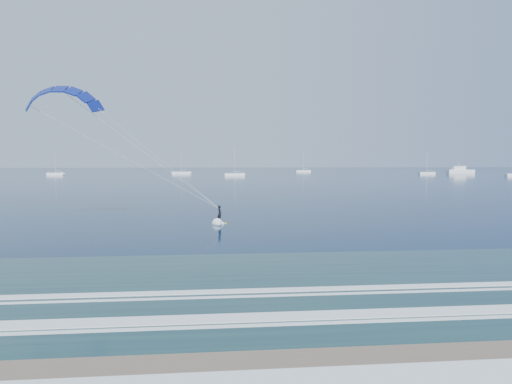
{
  "coord_description": "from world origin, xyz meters",
  "views": [
    {
      "loc": [
        -6.24,
        -13.44,
        6.71
      ],
      "look_at": [
        -2.28,
        27.68,
        3.89
      ],
      "focal_mm": 32.0,
      "sensor_mm": 36.0,
      "label": 1
    }
  ],
  "objects_px": {
    "sailboat_3": "(235,174)",
    "sailboat_5": "(427,173)",
    "sailboat_4": "(303,171)",
    "sailboat_1": "(55,174)",
    "sailboat_2": "(181,173)",
    "kitesurfer_rig": "(142,151)",
    "motor_yacht": "(460,171)"
  },
  "relations": [
    {
      "from": "sailboat_3",
      "to": "sailboat_5",
      "type": "relative_size",
      "value": 1.12
    },
    {
      "from": "sailboat_4",
      "to": "sailboat_1",
      "type": "bearing_deg",
      "value": -159.44
    },
    {
      "from": "sailboat_1",
      "to": "sailboat_2",
      "type": "height_order",
      "value": "sailboat_2"
    },
    {
      "from": "sailboat_1",
      "to": "sailboat_4",
      "type": "relative_size",
      "value": 0.87
    },
    {
      "from": "sailboat_1",
      "to": "sailboat_3",
      "type": "height_order",
      "value": "sailboat_3"
    },
    {
      "from": "sailboat_1",
      "to": "sailboat_3",
      "type": "distance_m",
      "value": 85.09
    },
    {
      "from": "kitesurfer_rig",
      "to": "sailboat_2",
      "type": "distance_m",
      "value": 190.62
    },
    {
      "from": "motor_yacht",
      "to": "sailboat_5",
      "type": "distance_m",
      "value": 28.03
    },
    {
      "from": "sailboat_3",
      "to": "sailboat_5",
      "type": "xyz_separation_m",
      "value": [
        96.46,
        13.17,
        -0.01
      ]
    },
    {
      "from": "sailboat_4",
      "to": "kitesurfer_rig",
      "type": "bearing_deg",
      "value": -105.38
    },
    {
      "from": "motor_yacht",
      "to": "sailboat_1",
      "type": "relative_size",
      "value": 1.39
    },
    {
      "from": "motor_yacht",
      "to": "kitesurfer_rig",
      "type": "bearing_deg",
      "value": -126.83
    },
    {
      "from": "sailboat_1",
      "to": "sailboat_5",
      "type": "relative_size",
      "value": 0.94
    },
    {
      "from": "sailboat_1",
      "to": "sailboat_3",
      "type": "xyz_separation_m",
      "value": [
        83.31,
        -17.31,
        0.01
      ]
    },
    {
      "from": "kitesurfer_rig",
      "to": "sailboat_3",
      "type": "xyz_separation_m",
      "value": [
        16.97,
        158.18,
        -7.0
      ]
    },
    {
      "from": "sailboat_5",
      "to": "sailboat_2",
      "type": "bearing_deg",
      "value": 171.2
    },
    {
      "from": "motor_yacht",
      "to": "sailboat_3",
      "type": "height_order",
      "value": "sailboat_3"
    },
    {
      "from": "sailboat_2",
      "to": "sailboat_5",
      "type": "distance_m",
      "value": 123.73
    },
    {
      "from": "kitesurfer_rig",
      "to": "sailboat_4",
      "type": "relative_size",
      "value": 1.73
    },
    {
      "from": "kitesurfer_rig",
      "to": "sailboat_3",
      "type": "height_order",
      "value": "kitesurfer_rig"
    },
    {
      "from": "kitesurfer_rig",
      "to": "sailboat_5",
      "type": "xyz_separation_m",
      "value": [
        113.43,
        171.35,
        -7.01
      ]
    },
    {
      "from": "kitesurfer_rig",
      "to": "sailboat_1",
      "type": "distance_m",
      "value": 187.74
    },
    {
      "from": "sailboat_5",
      "to": "kitesurfer_rig",
      "type": "bearing_deg",
      "value": -123.5
    },
    {
      "from": "sailboat_5",
      "to": "motor_yacht",
      "type": "bearing_deg",
      "value": 27.96
    },
    {
      "from": "sailboat_1",
      "to": "sailboat_2",
      "type": "relative_size",
      "value": 0.81
    },
    {
      "from": "sailboat_1",
      "to": "sailboat_5",
      "type": "height_order",
      "value": "sailboat_5"
    },
    {
      "from": "sailboat_1",
      "to": "kitesurfer_rig",
      "type": "bearing_deg",
      "value": -69.29
    },
    {
      "from": "sailboat_2",
      "to": "sailboat_4",
      "type": "distance_m",
      "value": 77.71
    },
    {
      "from": "motor_yacht",
      "to": "sailboat_2",
      "type": "bearing_deg",
      "value": 177.74
    },
    {
      "from": "motor_yacht",
      "to": "sailboat_4",
      "type": "distance_m",
      "value": 86.04
    },
    {
      "from": "sailboat_5",
      "to": "sailboat_4",
      "type": "bearing_deg",
      "value": 134.95
    },
    {
      "from": "sailboat_1",
      "to": "sailboat_2",
      "type": "bearing_deg",
      "value": 14.43
    }
  ]
}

